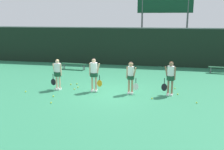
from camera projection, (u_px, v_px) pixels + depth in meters
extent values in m
plane|color=#2D7F56|center=(111.00, 92.00, 13.41)|extent=(140.00, 140.00, 0.00)
cube|color=black|center=(132.00, 47.00, 20.61)|extent=(60.00, 0.06, 2.92)
cube|color=slate|center=(132.00, 28.00, 20.29)|extent=(60.00, 0.08, 0.08)
cylinder|color=#515156|center=(142.00, 29.00, 21.90)|extent=(0.14, 0.14, 5.66)
cylinder|color=#515156|center=(187.00, 29.00, 21.16)|extent=(0.14, 0.14, 5.66)
cube|color=#0F3823|center=(165.00, 3.00, 21.09)|extent=(4.44, 0.12, 1.56)
cube|color=#19472D|center=(74.00, 64.00, 19.19)|extent=(1.99, 0.53, 0.04)
cylinder|color=slate|center=(85.00, 67.00, 19.13)|extent=(0.06, 0.06, 0.40)
cylinder|color=slate|center=(83.00, 68.00, 18.89)|extent=(0.06, 0.06, 0.40)
cylinder|color=slate|center=(65.00, 66.00, 19.59)|extent=(0.06, 0.06, 0.40)
cylinder|color=slate|center=(63.00, 66.00, 19.35)|extent=(0.06, 0.06, 0.40)
cube|color=#19472D|center=(222.00, 67.00, 17.82)|extent=(1.82, 0.49, 0.04)
cylinder|color=slate|center=(210.00, 70.00, 18.18)|extent=(0.06, 0.06, 0.40)
cylinder|color=slate|center=(211.00, 70.00, 17.95)|extent=(0.06, 0.06, 0.40)
cylinder|color=beige|center=(60.00, 83.00, 13.80)|extent=(0.10, 0.10, 0.77)
cylinder|color=beige|center=(57.00, 82.00, 13.88)|extent=(0.10, 0.10, 0.77)
cube|color=white|center=(60.00, 89.00, 13.85)|extent=(0.16, 0.26, 0.09)
cube|color=white|center=(57.00, 89.00, 13.93)|extent=(0.16, 0.26, 0.09)
cylinder|color=#16422B|center=(58.00, 74.00, 13.74)|extent=(0.40, 0.40, 0.23)
cylinder|color=white|center=(58.00, 69.00, 13.69)|extent=(0.35, 0.35, 0.64)
sphere|color=beige|center=(57.00, 61.00, 13.60)|extent=(0.20, 0.20, 0.20)
sphere|color=#D8B772|center=(57.00, 61.00, 13.61)|extent=(0.18, 0.18, 0.18)
cylinder|color=beige|center=(54.00, 69.00, 13.77)|extent=(0.21, 0.11, 0.61)
cylinder|color=beige|center=(61.00, 70.00, 13.61)|extent=(0.08, 0.08, 0.61)
cylinder|color=black|center=(53.00, 76.00, 13.87)|extent=(0.03, 0.03, 0.26)
ellipsoid|color=black|center=(53.00, 82.00, 13.94)|extent=(0.28, 0.03, 0.36)
cylinder|color=tan|center=(96.00, 84.00, 13.48)|extent=(0.10, 0.10, 0.83)
cylinder|color=tan|center=(92.00, 83.00, 13.52)|extent=(0.10, 0.10, 0.83)
cube|color=white|center=(96.00, 91.00, 13.53)|extent=(0.11, 0.24, 0.09)
cube|color=white|center=(92.00, 90.00, 13.57)|extent=(0.11, 0.24, 0.09)
cylinder|color=#16422B|center=(94.00, 74.00, 13.40)|extent=(0.41, 0.41, 0.20)
cylinder|color=white|center=(94.00, 69.00, 13.34)|extent=(0.35, 0.35, 0.69)
sphere|color=tan|center=(94.00, 61.00, 13.24)|extent=(0.21, 0.21, 0.21)
sphere|color=black|center=(94.00, 60.00, 13.26)|extent=(0.19, 0.19, 0.19)
cylinder|color=tan|center=(98.00, 70.00, 13.30)|extent=(0.21, 0.08, 0.65)
cylinder|color=tan|center=(90.00, 69.00, 13.38)|extent=(0.08, 0.08, 0.65)
cylinder|color=black|center=(100.00, 78.00, 13.35)|extent=(0.03, 0.03, 0.25)
ellipsoid|color=orange|center=(100.00, 83.00, 13.42)|extent=(0.27, 0.03, 0.35)
cylinder|color=tan|center=(132.00, 86.00, 13.08)|extent=(0.10, 0.10, 0.78)
cylinder|color=tan|center=(129.00, 86.00, 13.12)|extent=(0.10, 0.10, 0.78)
cube|color=white|center=(132.00, 93.00, 13.13)|extent=(0.12, 0.24, 0.09)
cube|color=white|center=(129.00, 93.00, 13.17)|extent=(0.12, 0.24, 0.09)
cylinder|color=#16422B|center=(131.00, 77.00, 13.00)|extent=(0.34, 0.34, 0.19)
cylinder|color=white|center=(131.00, 73.00, 12.95)|extent=(0.30, 0.30, 0.62)
sphere|color=tan|center=(131.00, 64.00, 12.86)|extent=(0.22, 0.22, 0.22)
sphere|color=black|center=(131.00, 64.00, 12.87)|extent=(0.21, 0.21, 0.21)
cylinder|color=tan|center=(135.00, 73.00, 12.91)|extent=(0.20, 0.08, 0.59)
cylinder|color=tan|center=(127.00, 73.00, 13.00)|extent=(0.08, 0.08, 0.58)
cylinder|color=black|center=(136.00, 81.00, 12.95)|extent=(0.03, 0.03, 0.26)
ellipsoid|color=silver|center=(136.00, 87.00, 13.02)|extent=(0.27, 0.03, 0.37)
cylinder|color=#8C664C|center=(172.00, 88.00, 12.78)|extent=(0.10, 0.10, 0.80)
cylinder|color=#8C664C|center=(168.00, 87.00, 12.85)|extent=(0.10, 0.10, 0.80)
cube|color=white|center=(172.00, 95.00, 12.83)|extent=(0.15, 0.26, 0.09)
cube|color=white|center=(168.00, 94.00, 12.90)|extent=(0.15, 0.26, 0.09)
cylinder|color=#16422B|center=(171.00, 78.00, 12.71)|extent=(0.38, 0.38, 0.23)
cylinder|color=white|center=(171.00, 73.00, 12.66)|extent=(0.33, 0.33, 0.66)
sphere|color=#8C664C|center=(171.00, 64.00, 12.56)|extent=(0.21, 0.21, 0.21)
sphere|color=#4C331E|center=(171.00, 63.00, 12.58)|extent=(0.19, 0.19, 0.19)
cylinder|color=#8C664C|center=(167.00, 73.00, 12.73)|extent=(0.21, 0.11, 0.63)
cylinder|color=#8C664C|center=(175.00, 73.00, 12.59)|extent=(0.08, 0.08, 0.62)
cylinder|color=black|center=(164.00, 81.00, 12.83)|extent=(0.03, 0.03, 0.28)
ellipsoid|color=black|center=(164.00, 87.00, 12.90)|extent=(0.28, 0.03, 0.38)
sphere|color=#CCE033|center=(78.00, 87.00, 14.27)|extent=(0.07, 0.07, 0.07)
sphere|color=#CCE033|center=(175.00, 88.00, 14.06)|extent=(0.07, 0.07, 0.07)
sphere|color=#CCE033|center=(77.00, 84.00, 14.97)|extent=(0.07, 0.07, 0.07)
sphere|color=#CCE033|center=(74.00, 89.00, 13.90)|extent=(0.06, 0.06, 0.06)
sphere|color=#CCE033|center=(53.00, 96.00, 12.63)|extent=(0.07, 0.07, 0.07)
sphere|color=#CCE033|center=(26.00, 92.00, 13.40)|extent=(0.07, 0.07, 0.07)
sphere|color=#CCE033|center=(197.00, 103.00, 11.68)|extent=(0.07, 0.07, 0.07)
sphere|color=#CCE033|center=(152.00, 98.00, 12.29)|extent=(0.07, 0.07, 0.07)
sphere|color=#CCE033|center=(51.00, 103.00, 11.67)|extent=(0.07, 0.07, 0.07)
sphere|color=#CCE033|center=(178.00, 94.00, 12.98)|extent=(0.06, 0.06, 0.06)
sphere|color=#CCE033|center=(71.00, 84.00, 14.86)|extent=(0.07, 0.07, 0.07)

